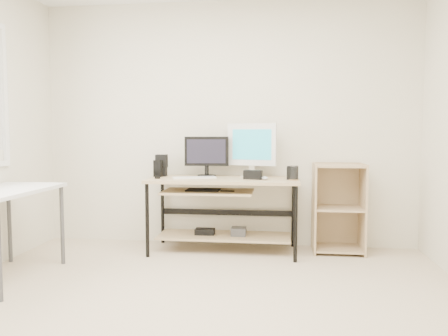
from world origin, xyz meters
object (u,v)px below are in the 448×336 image
at_px(shelf_unit, 338,207).
at_px(side_table, 3,199).
at_px(desk, 221,199).
at_px(black_monitor, 207,154).
at_px(white_imac, 252,146).
at_px(audio_controller, 158,168).

bearing_deg(shelf_unit, side_table, -156.67).
height_order(desk, black_monitor, black_monitor).
distance_m(side_table, white_imac, 2.35).
distance_m(white_imac, audio_controller, 1.00).
bearing_deg(desk, side_table, -147.35).
height_order(white_imac, audio_controller, white_imac).
bearing_deg(side_table, black_monitor, 39.06).
bearing_deg(white_imac, shelf_unit, 11.92).
xyz_separation_m(shelf_unit, black_monitor, (-1.35, -0.02, 0.54)).
xyz_separation_m(black_monitor, white_imac, (0.47, 0.05, 0.08)).
xyz_separation_m(side_table, shelf_unit, (2.83, 1.22, -0.22)).
bearing_deg(audio_controller, desk, 10.22).
bearing_deg(white_imac, side_table, -133.44).
xyz_separation_m(desk, shelf_unit, (1.18, 0.16, -0.09)).
distance_m(black_monitor, audio_controller, 0.53).
relative_size(black_monitor, white_imac, 0.83).
bearing_deg(desk, white_imac, 32.64).
bearing_deg(side_table, desk, 32.65).
height_order(side_table, white_imac, white_imac).
distance_m(desk, black_monitor, 0.50).
height_order(shelf_unit, audio_controller, audio_controller).
height_order(desk, audio_controller, audio_controller).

